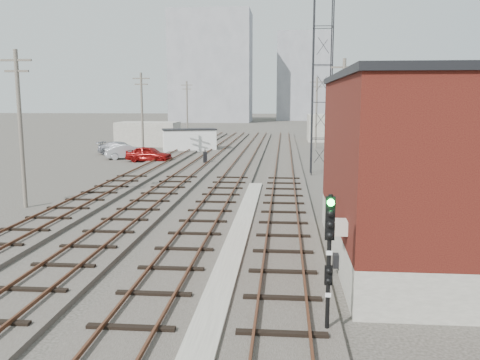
# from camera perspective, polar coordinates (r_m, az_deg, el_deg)

# --- Properties ---
(ground) EXTENTS (320.00, 320.00, 0.00)m
(ground) POSITION_cam_1_polar(r_m,az_deg,el_deg) (68.12, 2.89, 3.77)
(ground) COLOR #282621
(ground) RESTS_ON ground
(track_right) EXTENTS (3.20, 90.00, 0.39)m
(track_right) POSITION_cam_1_polar(r_m,az_deg,el_deg) (47.19, 4.97, 1.54)
(track_right) COLOR #332D28
(track_right) RESTS_ON ground
(track_mid_right) EXTENTS (3.20, 90.00, 0.39)m
(track_mid_right) POSITION_cam_1_polar(r_m,az_deg,el_deg) (47.36, 0.12, 1.60)
(track_mid_right) COLOR #332D28
(track_mid_right) RESTS_ON ground
(track_mid_left) EXTENTS (3.20, 90.00, 0.39)m
(track_mid_left) POSITION_cam_1_polar(r_m,az_deg,el_deg) (47.86, -4.65, 1.65)
(track_mid_left) COLOR #332D28
(track_mid_left) RESTS_ON ground
(track_left) EXTENTS (3.20, 90.00, 0.39)m
(track_left) POSITION_cam_1_polar(r_m,az_deg,el_deg) (48.69, -9.30, 1.69)
(track_left) COLOR #332D28
(track_left) RESTS_ON ground
(platform_curb) EXTENTS (0.90, 28.00, 0.26)m
(platform_curb) POSITION_cam_1_polar(r_m,az_deg,el_deg) (22.72, -0.23, -6.55)
(platform_curb) COLOR gray
(platform_curb) RESTS_ON ground
(brick_building) EXTENTS (6.54, 12.20, 7.22)m
(brick_building) POSITION_cam_1_polar(r_m,az_deg,el_deg) (20.58, 19.03, 1.27)
(brick_building) COLOR gray
(brick_building) RESTS_ON ground
(lattice_tower) EXTENTS (1.60, 1.60, 15.00)m
(lattice_tower) POSITION_cam_1_polar(r_m,az_deg,el_deg) (42.91, 9.18, 10.62)
(lattice_tower) COLOR black
(lattice_tower) RESTS_ON ground
(utility_pole_left_a) EXTENTS (1.80, 0.24, 9.00)m
(utility_pole_left_a) POSITION_cam_1_polar(r_m,az_deg,el_deg) (31.61, -23.44, 5.69)
(utility_pole_left_a) COLOR #595147
(utility_pole_left_a) RESTS_ON ground
(utility_pole_left_b) EXTENTS (1.80, 0.24, 9.00)m
(utility_pole_left_b) POSITION_cam_1_polar(r_m,az_deg,el_deg) (54.90, -10.94, 7.38)
(utility_pole_left_b) COLOR #595147
(utility_pole_left_b) RESTS_ON ground
(utility_pole_left_c) EXTENTS (1.80, 0.24, 9.00)m
(utility_pole_left_c) POSITION_cam_1_polar(r_m,az_deg,el_deg) (79.24, -5.96, 7.95)
(utility_pole_left_c) COLOR #595147
(utility_pole_left_c) RESTS_ON ground
(utility_pole_right_a) EXTENTS (1.80, 0.24, 9.00)m
(utility_pole_right_a) POSITION_cam_1_polar(r_m,az_deg,el_deg) (36.04, 11.46, 6.58)
(utility_pole_right_a) COLOR #595147
(utility_pole_right_a) RESTS_ON ground
(utility_pole_right_b) EXTENTS (1.80, 0.24, 9.00)m
(utility_pole_right_b) POSITION_cam_1_polar(r_m,az_deg,el_deg) (65.93, 8.57, 7.69)
(utility_pole_right_b) COLOR #595147
(utility_pole_right_b) RESTS_ON ground
(apartment_left) EXTENTS (22.00, 14.00, 30.00)m
(apartment_left) POSITION_cam_1_polar(r_m,az_deg,el_deg) (144.52, -3.23, 12.50)
(apartment_left) COLOR gray
(apartment_left) RESTS_ON ground
(apartment_right) EXTENTS (16.00, 12.00, 26.00)m
(apartment_right) POSITION_cam_1_polar(r_m,az_deg,el_deg) (158.03, 7.14, 11.42)
(apartment_right) COLOR gray
(apartment_right) RESTS_ON ground
(shed_left) EXTENTS (8.00, 5.00, 3.20)m
(shed_left) POSITION_cam_1_polar(r_m,az_deg,el_deg) (70.42, -10.27, 5.12)
(shed_left) COLOR gray
(shed_left) RESTS_ON ground
(shed_right) EXTENTS (6.00, 6.00, 4.00)m
(shed_right) POSITION_cam_1_polar(r_m,az_deg,el_deg) (78.18, 9.82, 5.80)
(shed_right) COLOR gray
(shed_right) RESTS_ON ground
(signal_mast) EXTENTS (0.40, 0.41, 3.83)m
(signal_mast) POSITION_cam_1_polar(r_m,az_deg,el_deg) (13.55, 9.97, -8.32)
(signal_mast) COLOR gray
(signal_mast) RESTS_ON ground
(switch_stand) EXTENTS (0.44, 0.44, 1.45)m
(switch_stand) POSITION_cam_1_polar(r_m,az_deg,el_deg) (49.14, -3.94, 2.53)
(switch_stand) COLOR black
(switch_stand) RESTS_ON ground
(site_trailer) EXTENTS (7.01, 4.56, 2.72)m
(site_trailer) POSITION_cam_1_polar(r_m,az_deg,el_deg) (62.14, -5.71, 4.51)
(site_trailer) COLOR silver
(site_trailer) RESTS_ON ground
(car_red) EXTENTS (4.87, 2.52, 1.58)m
(car_red) POSITION_cam_1_polar(r_m,az_deg,el_deg) (51.98, -10.18, 2.89)
(car_red) COLOR maroon
(car_red) RESTS_ON ground
(car_silver) EXTENTS (4.83, 3.39, 1.51)m
(car_silver) POSITION_cam_1_polar(r_m,az_deg,el_deg) (55.10, -12.55, 3.11)
(car_silver) COLOR #A5A7AC
(car_silver) RESTS_ON ground
(car_grey) EXTENTS (5.39, 2.89, 1.48)m
(car_grey) POSITION_cam_1_polar(r_m,az_deg,el_deg) (59.32, -13.32, 3.48)
(car_grey) COLOR gray
(car_grey) RESTS_ON ground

